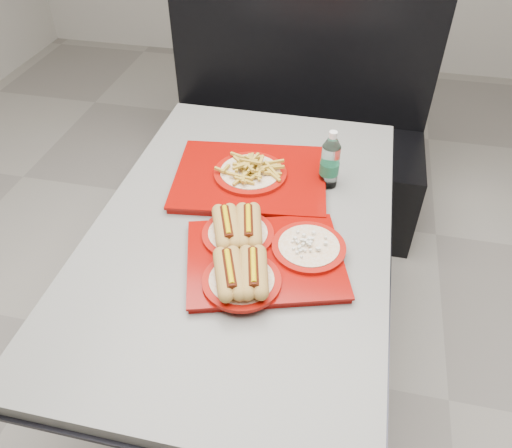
% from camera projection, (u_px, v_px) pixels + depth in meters
% --- Properties ---
extents(ground, '(6.00, 6.00, 0.00)m').
position_uv_depth(ground, '(245.00, 362.00, 2.03)').
color(ground, gray).
rests_on(ground, ground).
extents(diner_table, '(0.92, 1.42, 0.75)m').
position_uv_depth(diner_table, '(243.00, 261.00, 1.65)').
color(diner_table, black).
rests_on(diner_table, ground).
extents(booth_bench, '(1.30, 0.57, 1.35)m').
position_uv_depth(booth_bench, '(293.00, 138.00, 2.57)').
color(booth_bench, black).
rests_on(booth_bench, ground).
extents(tray_near, '(0.51, 0.45, 0.10)m').
position_uv_depth(tray_near, '(258.00, 254.00, 1.39)').
color(tray_near, '#7F0703').
rests_on(tray_near, diner_table).
extents(tray_far, '(0.55, 0.46, 0.10)m').
position_uv_depth(tray_far, '(250.00, 175.00, 1.68)').
color(tray_far, '#7F0703').
rests_on(tray_far, diner_table).
extents(water_bottle, '(0.06, 0.06, 0.20)m').
position_uv_depth(water_bottle, '(330.00, 163.00, 1.63)').
color(water_bottle, silver).
rests_on(water_bottle, diner_table).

